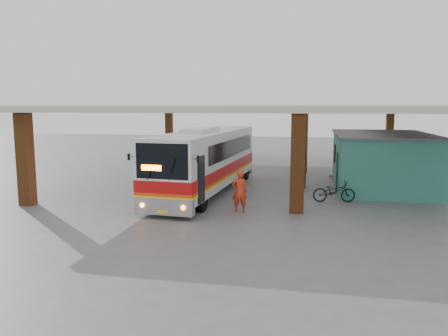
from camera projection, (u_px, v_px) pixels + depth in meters
name	position (u px, v px, depth m)	size (l,w,h in m)	color
ground	(240.00, 196.00, 22.65)	(90.00, 90.00, 0.00)	#515154
brick_columns	(276.00, 146.00, 26.92)	(20.10, 21.60, 4.35)	brown
canopy_roof	(264.00, 108.00, 28.23)	(21.00, 23.00, 0.30)	beige
shop_building	(381.00, 160.00, 24.85)	(5.20, 8.20, 3.11)	#317C76
coach_bus	(206.00, 160.00, 23.32)	(3.33, 12.27, 3.53)	silver
motorcycle	(334.00, 191.00, 21.15)	(0.71, 2.02, 1.06)	black
pedestrian	(239.00, 191.00, 19.10)	(0.68, 0.45, 1.86)	red
red_chair	(334.00, 174.00, 27.90)	(0.49, 0.49, 0.72)	red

